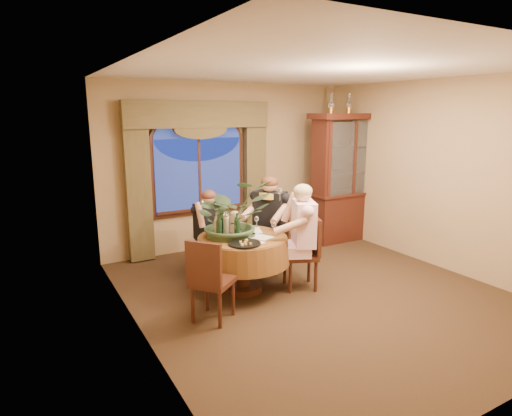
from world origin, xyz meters
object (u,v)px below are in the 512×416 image
chair_back (214,241)px  wine_bottle_2 (217,226)px  centerpiece_plant (232,187)px  stoneware_vase (234,223)px  wine_bottle_1 (221,223)px  wine_bottle_3 (219,227)px  person_back (209,232)px  dining_table (243,264)px  chair_front_left (213,279)px  wine_bottle_0 (226,224)px  oil_lamp_left (331,103)px  chair_back_right (271,239)px  person_scarf (270,224)px  person_pink (303,237)px  chair_right (300,253)px  olive_bowl (250,235)px  wine_bottle_4 (237,226)px  oil_lamp_center (349,103)px  china_cabinet (346,178)px  oil_lamp_right (366,104)px

chair_back → wine_bottle_2: size_ratio=2.91×
centerpiece_plant → stoneware_vase: bearing=13.4°
wine_bottle_1 → wine_bottle_3: 0.21m
person_back → dining_table: bearing=90.0°
centerpiece_plant → chair_front_left: bearing=-131.6°
stoneware_vase → centerpiece_plant: 0.48m
person_back → wine_bottle_0: bearing=75.7°
oil_lamp_left → chair_back: size_ratio=0.35×
wine_bottle_0 → wine_bottle_2: (-0.13, -0.01, 0.00)m
wine_bottle_0 → wine_bottle_3: (-0.14, -0.09, 0.00)m
chair_back_right → person_scarf: bearing=72.8°
chair_back → person_pink: person_pink is taller
person_pink → wine_bottle_3: size_ratio=4.32×
wine_bottle_0 → wine_bottle_1: size_ratio=1.00×
oil_lamp_left → chair_right: size_ratio=0.35×
centerpiece_plant → person_back: bearing=92.0°
person_scarf → centerpiece_plant: size_ratio=1.29×
olive_bowl → wine_bottle_3: (-0.40, 0.07, 0.14)m
chair_back_right → wine_bottle_4: size_ratio=2.91×
dining_table → chair_back: (-0.04, 0.81, 0.10)m
dining_table → wine_bottle_3: size_ratio=3.76×
person_pink → olive_bowl: size_ratio=9.80×
oil_lamp_center → person_scarf: size_ratio=0.24×
dining_table → oil_lamp_center: oil_lamp_center is taller
chair_right → person_back: bearing=58.9°
person_scarf → olive_bowl: 0.84m
wine_bottle_0 → dining_table: bearing=-21.1°
dining_table → wine_bottle_0: (-0.20, 0.08, 0.54)m
olive_bowl → wine_bottle_0: size_ratio=0.44×
chair_back_right → chair_front_left: same height
centerpiece_plant → wine_bottle_4: bearing=-95.5°
olive_bowl → person_back: bearing=101.7°
person_back → wine_bottle_3: size_ratio=3.77×
wine_bottle_0 → stoneware_vase: bearing=15.7°
oil_lamp_center → wine_bottle_0: 3.53m
wine_bottle_3 → china_cabinet: bearing=21.4°
person_back → china_cabinet: bearing=179.3°
stoneware_vase → dining_table: bearing=-60.4°
oil_lamp_right → wine_bottle_1: 3.87m
oil_lamp_center → oil_lamp_right: 0.40m
oil_lamp_left → stoneware_vase: bearing=-155.9°
dining_table → person_scarf: size_ratio=0.87×
person_scarf → wine_bottle_2: person_scarf is taller
chair_right → wine_bottle_1: bearing=85.7°
chair_front_left → person_pink: (1.39, 0.21, 0.23)m
chair_back_right → chair_back: same height
person_pink → wine_bottle_0: (-0.92, 0.41, 0.20)m
person_scarf → wine_bottle_1: person_scarf is taller
olive_bowl → wine_bottle_1: bearing=138.7°
wine_bottle_1 → oil_lamp_left: bearing=21.8°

